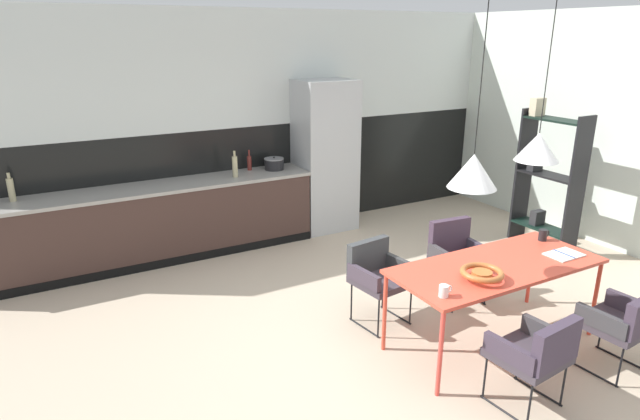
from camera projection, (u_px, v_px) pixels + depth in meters
The scene contains 21 objects.
ground_plane at pixel (407, 343), 4.72m from camera, with size 9.71×9.71×0.00m, color #C3AF95.
back_wall_splashback_dark at pixel (259, 179), 7.25m from camera, with size 7.47×0.12×1.45m, color black.
back_wall_panel_upper at pixel (255, 68), 6.79m from camera, with size 7.47×0.12×1.45m, color silver.
kitchen_counter at pixel (148, 224), 6.31m from camera, with size 4.04×0.63×0.91m.
refrigerator_column at pixel (325, 156), 7.23m from camera, with size 0.76×0.60×2.03m, color #ADAFB2.
dining_table at pixel (497, 269), 4.52m from camera, with size 1.86×0.78×0.75m.
armchair_corner_seat at pixel (456, 250), 5.38m from camera, with size 0.53×0.52×0.81m.
armchair_far_side at pixel (538, 350), 3.75m from camera, with size 0.53×0.51×0.74m.
armchair_head_of_table at pixel (377, 270), 4.95m from camera, with size 0.54×0.53×0.77m.
armchair_near_window at pixel (625, 320), 4.18m from camera, with size 0.52×0.51×0.72m.
fruit_bowl at pixel (482, 273), 4.21m from camera, with size 0.34×0.34×0.08m.
open_book at pixel (564, 255), 4.69m from camera, with size 0.31×0.22×0.02m.
mug_short_terracotta at pixel (543, 235), 5.01m from camera, with size 0.13×0.08×0.11m.
mug_glass_clear at pixel (444, 291), 3.94m from camera, with size 0.12×0.07×0.09m.
cooking_pot at pixel (274, 164), 6.96m from camera, with size 0.26×0.26×0.17m.
bottle_spice_small at pixel (235, 166), 6.56m from camera, with size 0.07×0.07×0.33m.
bottle_vinegar_dark at pixel (249, 163), 6.91m from camera, with size 0.06×0.06×0.27m.
bottle_wine_green at pixel (11, 189), 5.61m from camera, with size 0.07×0.07×0.31m.
open_shelf_unit at pixel (547, 176), 6.63m from camera, with size 0.30×0.82×1.85m.
pendant_lamp_over_table_near at pixel (473, 171), 4.07m from camera, with size 0.38×0.38×1.39m.
pendant_lamp_over_table_far at pixel (538, 147), 4.41m from camera, with size 0.36×0.36×1.26m.
Camera 1 is at (-2.65, -3.23, 2.60)m, focal length 29.95 mm.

